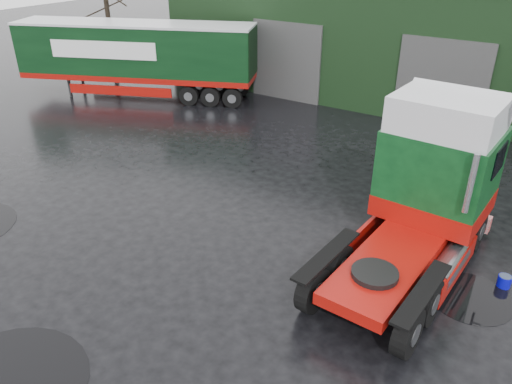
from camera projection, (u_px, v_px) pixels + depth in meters
ground at (218, 261)px, 13.84m from camera, size 100.00×100.00×0.00m
warehouse at (476, 37)px, 26.18m from camera, size 32.40×12.40×6.30m
hero_tractor at (411, 201)px, 12.25m from camera, size 3.52×7.43×4.51m
trailer_left at (137, 60)px, 26.54m from camera, size 12.69×7.42×3.94m
wash_bucket at (504, 281)px, 12.81m from camera, size 0.36×0.36×0.31m
tree_left at (106, 5)px, 28.96m from camera, size 4.40×4.40×8.50m
puddle_1 at (470, 298)px, 12.47m from camera, size 2.08×2.08×0.01m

